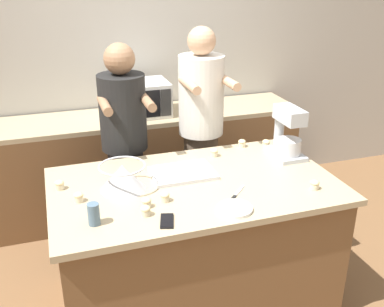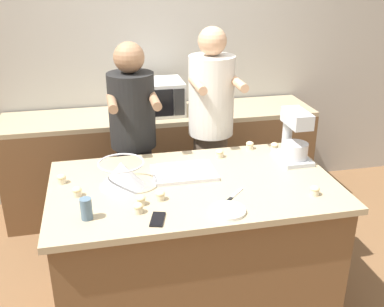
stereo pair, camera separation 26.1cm
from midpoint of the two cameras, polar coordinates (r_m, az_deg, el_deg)
name	(u,v)px [view 1 (the left image)]	position (r m, az deg, el deg)	size (l,w,h in m)	color
ground_plane	(194,297)	(3.33, -2.06, -17.84)	(16.00, 16.00, 0.00)	brown
back_wall	(136,60)	(4.28, -8.94, 11.67)	(10.00, 0.06, 2.70)	#B2ADA3
island_counter	(194,243)	(3.05, -2.19, -11.38)	(1.79, 1.04, 0.90)	brown
back_counter	(148,161)	(4.22, -7.39, -1.05)	(2.80, 0.60, 0.93)	brown
person_left	(125,149)	(3.45, -10.65, 0.56)	(0.36, 0.51, 1.67)	#232328
person_right	(201,134)	(3.55, -0.95, 2.44)	(0.36, 0.51, 1.76)	brown
stand_mixer	(287,135)	(3.19, 9.73, 2.27)	(0.20, 0.30, 0.36)	#B2B7BC
mixing_bowl	(123,177)	(2.76, -11.49, -2.94)	(0.29, 0.29, 0.16)	#BCBCC1
baking_tray	(183,172)	(2.92, -3.75, -2.44)	(0.41, 0.29, 0.04)	silver
microwave_oven	(142,98)	(4.00, -8.21, 6.93)	(0.45, 0.39, 0.29)	silver
cell_phone	(167,221)	(2.43, -6.32, -8.58)	(0.11, 0.16, 0.01)	black
drinking_glass	(94,214)	(2.45, -15.41, -7.51)	(0.06, 0.06, 0.12)	slate
small_plate	(235,209)	(2.52, 2.48, -7.09)	(0.20, 0.20, 0.02)	white
knife	(236,195)	(2.68, 2.85, -5.29)	(0.17, 0.17, 0.01)	#BCBCC1
cupcake_0	(242,143)	(3.36, 4.16, 1.29)	(0.06, 0.06, 0.06)	beige
cupcake_1	(79,197)	(2.71, -16.92, -5.36)	(0.06, 0.06, 0.06)	beige
cupcake_2	(165,197)	(2.61, -6.35, -5.53)	(0.06, 0.06, 0.06)	beige
cupcake_3	(146,211)	(2.49, -8.94, -7.25)	(0.06, 0.06, 0.06)	beige
cupcake_4	(146,202)	(2.57, -8.76, -6.23)	(0.06, 0.06, 0.06)	beige
cupcake_5	(59,185)	(2.89, -19.01, -3.83)	(0.06, 0.06, 0.06)	beige
cupcake_6	(314,185)	(2.80, 12.74, -3.93)	(0.06, 0.06, 0.06)	beige
cupcake_7	(214,152)	(3.19, 0.50, 0.11)	(0.06, 0.06, 0.06)	beige
cupcake_8	(266,143)	(3.37, 7.21, 1.26)	(0.06, 0.06, 0.06)	beige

